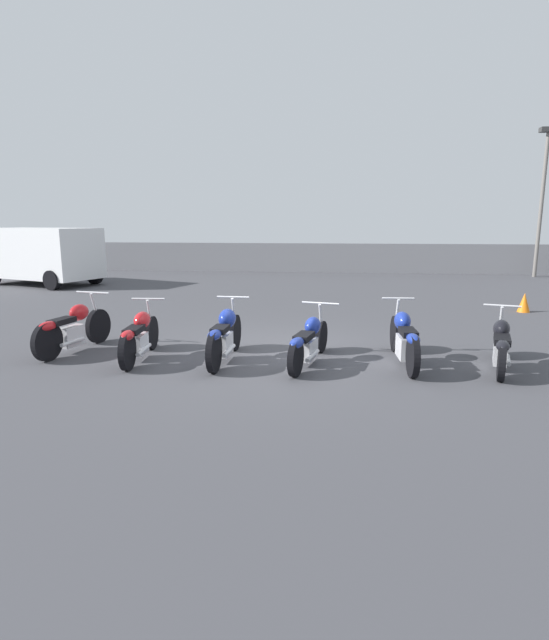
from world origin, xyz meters
TOP-DOWN VIEW (x-y plane):
  - ground_plane at (0.00, 0.00)m, footprint 60.00×60.00m
  - fence_back at (0.00, 14.99)m, footprint 40.00×0.04m
  - light_pole_left at (9.86, 14.05)m, footprint 0.70×0.35m
  - motorcycle_slot_0 at (-3.75, -0.26)m, footprint 0.75×2.06m
  - motorcycle_slot_1 at (-2.32, -0.64)m, footprint 0.62×2.01m
  - motorcycle_slot_2 at (-0.81, -0.55)m, footprint 0.60×2.14m
  - motorcycle_slot_3 at (0.64, -0.60)m, footprint 0.82×2.13m
  - motorcycle_slot_4 at (2.25, -0.40)m, footprint 0.58×2.26m
  - motorcycle_slot_5 at (3.78, -0.53)m, footprint 0.82×2.02m
  - parked_van at (-9.94, 9.18)m, footprint 4.87×3.46m
  - traffic_cone_far at (6.17, 5.02)m, footprint 0.32×0.32m

SIDE VIEW (x-z plane):
  - ground_plane at x=0.00m, z-range 0.00..0.00m
  - traffic_cone_far at x=6.17m, z-range 0.00..0.52m
  - motorcycle_slot_3 at x=0.64m, z-range -0.08..0.88m
  - motorcycle_slot_5 at x=3.78m, z-range -0.08..0.89m
  - motorcycle_slot_1 at x=-2.32m, z-range -0.07..0.93m
  - motorcycle_slot_0 at x=-3.75m, z-range -0.08..0.97m
  - motorcycle_slot_4 at x=2.25m, z-range -0.07..0.96m
  - motorcycle_slot_2 at x=-0.81m, z-range -0.06..0.98m
  - fence_back at x=0.00m, z-range 0.00..1.37m
  - parked_van at x=-9.94m, z-range 0.12..2.26m
  - light_pole_left at x=9.86m, z-range 0.65..6.86m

